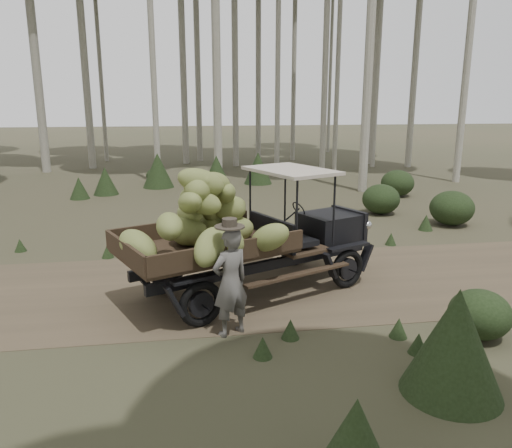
% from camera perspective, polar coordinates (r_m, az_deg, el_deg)
% --- Properties ---
extents(ground, '(120.00, 120.00, 0.00)m').
position_cam_1_polar(ground, '(9.41, -12.23, -7.53)').
color(ground, '#473D2B').
rests_on(ground, ground).
extents(dirt_track, '(70.00, 4.00, 0.01)m').
position_cam_1_polar(dirt_track, '(9.41, -12.23, -7.51)').
color(dirt_track, brown).
rests_on(dirt_track, ground).
extents(banana_truck, '(4.94, 3.44, 2.45)m').
position_cam_1_polar(banana_truck, '(8.55, -2.89, 0.15)').
color(banana_truck, black).
rests_on(banana_truck, ground).
extents(farmer, '(0.71, 0.63, 1.78)m').
position_cam_1_polar(farmer, '(7.32, -2.95, -6.52)').
color(farmer, '#585551').
rests_on(farmer, ground).
extents(undergrowth, '(20.86, 24.45, 1.37)m').
position_cam_1_polar(undergrowth, '(9.68, 2.72, -3.05)').
color(undergrowth, '#233319').
rests_on(undergrowth, ground).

